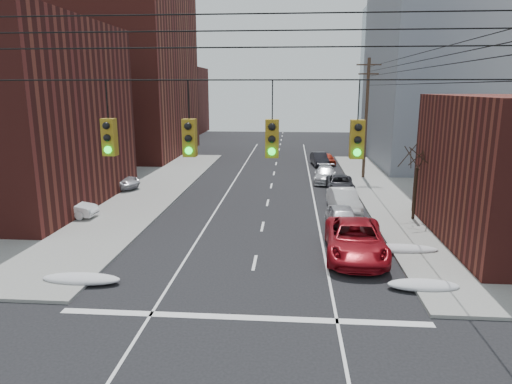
% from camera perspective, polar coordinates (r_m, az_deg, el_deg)
% --- Properties ---
extents(building_brick_tall, '(24.00, 20.00, 30.00)m').
position_cam_1_polar(building_brick_tall, '(62.86, -20.77, 18.16)').
color(building_brick_tall, maroon).
rests_on(building_brick_tall, ground).
extents(building_brick_far, '(22.00, 18.00, 12.00)m').
position_cam_1_polar(building_brick_far, '(87.52, -14.24, 10.97)').
color(building_brick_far, '#501C18').
rests_on(building_brick_far, ground).
extents(building_office, '(22.00, 20.00, 25.00)m').
position_cam_1_polar(building_office, '(56.88, 26.43, 15.77)').
color(building_office, gray).
rests_on(building_office, ground).
extents(building_glass, '(20.00, 18.00, 22.00)m').
position_cam_1_polar(building_glass, '(82.11, 20.87, 13.93)').
color(building_glass, gray).
rests_on(building_glass, ground).
extents(utility_pole_far, '(2.20, 0.28, 11.00)m').
position_cam_1_polar(utility_pole_far, '(43.59, 13.61, 9.13)').
color(utility_pole_far, '#473323').
rests_on(utility_pole_far, ground).
extents(traffic_signals, '(17.00, 0.42, 2.02)m').
position_cam_1_polar(traffic_signals, '(12.13, -3.24, 7.04)').
color(traffic_signals, black).
rests_on(traffic_signals, ground).
extents(bare_tree, '(2.09, 2.20, 4.93)m').
position_cam_1_polar(bare_tree, '(30.64, 19.27, 0.74)').
color(bare_tree, black).
rests_on(bare_tree, ground).
extents(snow_nw, '(3.50, 1.08, 0.42)m').
position_cam_1_polar(snow_nw, '(21.77, -21.00, -10.10)').
color(snow_nw, silver).
rests_on(snow_nw, ground).
extents(snow_ne, '(3.00, 1.08, 0.42)m').
position_cam_1_polar(snow_ne, '(21.00, 20.17, -10.88)').
color(snow_ne, silver).
rests_on(snow_ne, ground).
extents(snow_east_far, '(4.00, 1.08, 0.42)m').
position_cam_1_polar(snow_east_far, '(25.06, 17.46, -6.79)').
color(snow_east_far, silver).
rests_on(snow_east_far, ground).
extents(red_pickup, '(3.23, 6.48, 1.76)m').
position_cam_1_polar(red_pickup, '(23.79, 12.31, -5.81)').
color(red_pickup, maroon).
rests_on(red_pickup, ground).
extents(parked_car_a, '(1.93, 4.54, 1.53)m').
position_cam_1_polar(parked_car_a, '(27.56, 10.75, -3.40)').
color(parked_car_a, silver).
rests_on(parked_car_a, ground).
extents(parked_car_b, '(2.10, 4.84, 1.55)m').
position_cam_1_polar(parked_car_b, '(32.13, 10.93, -1.05)').
color(parked_car_b, white).
rests_on(parked_car_b, ground).
extents(parked_car_c, '(2.37, 4.83, 1.32)m').
position_cam_1_polar(parked_car_c, '(38.18, 10.46, 1.01)').
color(parked_car_c, black).
rests_on(parked_car_c, ground).
extents(parked_car_d, '(2.37, 4.97, 1.40)m').
position_cam_1_polar(parked_car_d, '(41.83, 8.64, 2.17)').
color(parked_car_d, silver).
rests_on(parked_car_d, ground).
extents(parked_car_e, '(1.99, 3.90, 1.27)m').
position_cam_1_polar(parked_car_e, '(51.66, 8.84, 4.13)').
color(parked_car_e, maroon).
rests_on(parked_car_e, ground).
extents(parked_car_f, '(1.99, 4.45, 1.42)m').
position_cam_1_polar(parked_car_f, '(50.87, 7.93, 4.11)').
color(parked_car_f, black).
rests_on(parked_car_f, ground).
extents(lot_car_a, '(3.86, 1.46, 1.26)m').
position_cam_1_polar(lot_car_a, '(32.10, -22.53, -1.83)').
color(lot_car_a, white).
rests_on(lot_car_a, sidewalk_nw).
extents(lot_car_b, '(5.43, 4.01, 1.37)m').
position_cam_1_polar(lot_car_b, '(40.14, -17.48, 1.46)').
color(lot_car_b, '#BBBAC0').
rests_on(lot_car_b, sidewalk_nw).
extents(lot_car_c, '(4.99, 2.79, 1.37)m').
position_cam_1_polar(lot_car_c, '(40.37, -26.96, 0.70)').
color(lot_car_c, black).
rests_on(lot_car_c, sidewalk_nw).
extents(lot_car_d, '(3.65, 1.52, 1.23)m').
position_cam_1_polar(lot_car_d, '(45.15, -23.96, 2.07)').
color(lot_car_d, '#9E9FA3').
rests_on(lot_car_d, sidewalk_nw).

